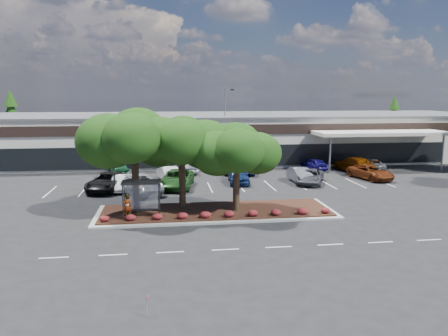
{
  "coord_description": "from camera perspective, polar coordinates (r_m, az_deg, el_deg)",
  "views": [
    {
      "loc": [
        -5.74,
        -28.06,
        8.88
      ],
      "look_at": [
        -0.69,
        9.23,
        2.6
      ],
      "focal_mm": 35.0,
      "sensor_mm": 36.0,
      "label": 1
    }
  ],
  "objects": [
    {
      "name": "car_1",
      "position": [
        42.28,
        -13.31,
        -1.91
      ],
      "size": [
        1.6,
        4.42,
        1.45
      ],
      "primitive_type": "imported",
      "rotation": [
        0.0,
        0.0,
        -0.02
      ],
      "color": "white",
      "rests_on": "ground"
    },
    {
      "name": "light_pole",
      "position": [
        56.77,
        0.22,
        4.89
      ],
      "size": [
        1.43,
        0.57,
        9.8
      ],
      "rotation": [
        0.0,
        0.0,
        -0.15
      ],
      "color": "#ABABA6",
      "rests_on": "ground"
    },
    {
      "name": "car_3",
      "position": [
        42.53,
        -6.19,
        -1.45
      ],
      "size": [
        3.85,
        6.59,
        1.72
      ],
      "primitive_type": "imported",
      "rotation": [
        0.0,
        0.0,
        -0.17
      ],
      "color": "#21531D",
      "rests_on": "ground"
    },
    {
      "name": "landscape_island",
      "position": [
        33.45,
        -1.03,
        -5.7
      ],
      "size": [
        18.0,
        6.0,
        0.26
      ],
      "color": "#ABABA6",
      "rests_on": "ground"
    },
    {
      "name": "car_6",
      "position": [
        45.18,
        11.18,
        -1.1
      ],
      "size": [
        4.38,
        5.75,
        1.45
      ],
      "primitive_type": "imported",
      "rotation": [
        0.0,
        0.0,
        -0.43
      ],
      "color": "#4E4E55",
      "rests_on": "ground"
    },
    {
      "name": "car_11",
      "position": [
        50.48,
        -4.95,
        0.21
      ],
      "size": [
        3.0,
        4.94,
        1.57
      ],
      "primitive_type": "imported",
      "rotation": [
        0.0,
        0.0,
        3.41
      ],
      "color": "#99A0A4",
      "rests_on": "ground"
    },
    {
      "name": "person_waiting",
      "position": [
        31.56,
        -12.55,
        -4.97
      ],
      "size": [
        0.75,
        0.63,
        1.75
      ],
      "primitive_type": "imported",
      "rotation": [
        0.0,
        0.0,
        3.54
      ],
      "color": "#594C47",
      "rests_on": "landscape_island"
    },
    {
      "name": "car_4",
      "position": [
        44.54,
        1.91,
        -0.92
      ],
      "size": [
        2.41,
        5.11,
        1.69
      ],
      "primitive_type": "imported",
      "rotation": [
        0.0,
        0.0,
        -0.09
      ],
      "color": "navy",
      "rests_on": "ground"
    },
    {
      "name": "ground",
      "position": [
        29.99,
        3.7,
        -7.77
      ],
      "size": [
        160.0,
        160.0,
        0.0
      ],
      "primitive_type": "plane",
      "color": "black",
      "rests_on": "ground"
    },
    {
      "name": "shrub_row",
      "position": [
        31.33,
        -0.58,
        -6.02
      ],
      "size": [
        17.0,
        0.8,
        0.5
      ],
      "primitive_type": null,
      "color": "maroon",
      "rests_on": "landscape_island"
    },
    {
      "name": "car_5",
      "position": [
        45.47,
        9.98,
        -0.95
      ],
      "size": [
        1.79,
        4.69,
        1.52
      ],
      "primitive_type": "imported",
      "rotation": [
        0.0,
        0.0,
        0.04
      ],
      "color": "slate",
      "rests_on": "ground"
    },
    {
      "name": "island_tree_mid",
      "position": [
        33.65,
        -5.52,
        0.95
      ],
      "size": [
        6.6,
        6.6,
        7.32
      ],
      "primitive_type": null,
      "color": "#1A3E0E",
      "rests_on": "landscape_island"
    },
    {
      "name": "retail_store",
      "position": [
        62.5,
        -2.37,
        4.21
      ],
      "size": [
        80.4,
        25.2,
        6.25
      ],
      "color": "silver",
      "rests_on": "ground"
    },
    {
      "name": "car_0",
      "position": [
        42.6,
        -15.01,
        -1.73
      ],
      "size": [
        3.96,
        6.48,
        1.68
      ],
      "primitive_type": "imported",
      "rotation": [
        0.0,
        0.0,
        -0.21
      ],
      "color": "black",
      "rests_on": "ground"
    },
    {
      "name": "car_13",
      "position": [
        50.51,
        2.59,
        0.32
      ],
      "size": [
        4.27,
        6.65,
        1.71
      ],
      "primitive_type": "imported",
      "rotation": [
        0.0,
        0.0,
        2.89
      ],
      "color": "navy",
      "rests_on": "ground"
    },
    {
      "name": "car_17",
      "position": [
        55.8,
        18.66,
        0.51
      ],
      "size": [
        2.69,
        4.97,
        1.33
      ],
      "primitive_type": "imported",
      "rotation": [
        0.0,
        0.0,
        3.04
      ],
      "color": "slate",
      "rests_on": "ground"
    },
    {
      "name": "bus_shelter",
      "position": [
        31.75,
        -10.74,
        -2.65
      ],
      "size": [
        2.75,
        1.55,
        2.59
      ],
      "color": "black",
      "rests_on": "landscape_island"
    },
    {
      "name": "car_10",
      "position": [
        46.42,
        -7.31,
        -0.67
      ],
      "size": [
        2.54,
        4.88,
        1.53
      ],
      "primitive_type": "imported",
      "rotation": [
        0.0,
        0.0,
        3.35
      ],
      "color": "silver",
      "rests_on": "ground"
    },
    {
      "name": "car_9",
      "position": [
        50.52,
        -13.58,
        -0.04
      ],
      "size": [
        2.96,
        4.78,
        1.52
      ],
      "primitive_type": "imported",
      "rotation": [
        0.0,
        0.0,
        3.42
      ],
      "color": "#194F2B",
      "rests_on": "ground"
    },
    {
      "name": "island_tree_west",
      "position": [
        32.97,
        -11.57,
        1.13
      ],
      "size": [
        7.2,
        7.2,
        7.89
      ],
      "primitive_type": null,
      "color": "#1A3E0E",
      "rests_on": "landscape_island"
    },
    {
      "name": "island_tree_east",
      "position": [
        32.64,
        1.63,
        0.0
      ],
      "size": [
        5.8,
        5.8,
        6.5
      ],
      "primitive_type": null,
      "color": "#1A3E0E",
      "rests_on": "landscape_island"
    },
    {
      "name": "car_2",
      "position": [
        40.79,
        -10.91,
        -2.05
      ],
      "size": [
        5.08,
        6.78,
        1.71
      ],
      "primitive_type": "imported",
      "rotation": [
        0.0,
        0.0,
        0.42
      ],
      "color": "#B5B5B5",
      "rests_on": "ground"
    },
    {
      "name": "survey_stake",
      "position": [
        18.69,
        -9.94,
        -17.01
      ],
      "size": [
        0.07,
        0.14,
        0.91
      ],
      "color": "tan",
      "rests_on": "ground"
    },
    {
      "name": "conifer_north_east",
      "position": [
        82.41,
        21.24,
        5.79
      ],
      "size": [
        3.96,
        3.96,
        9.0
      ],
      "primitive_type": "cone",
      "color": "#1A3E0E",
      "rests_on": "ground"
    },
    {
      "name": "car_15",
      "position": [
        53.7,
        11.75,
        0.52
      ],
      "size": [
        2.54,
        4.38,
        1.4
      ],
      "primitive_type": "imported",
      "rotation": [
        0.0,
        0.0,
        3.37
      ],
      "color": "navy",
      "rests_on": "ground"
    },
    {
      "name": "lane_markings",
      "position": [
        39.89,
        0.55,
        -3.38
      ],
      "size": [
        33.12,
        20.06,
        0.01
      ],
      "color": "silver",
      "rests_on": "ground"
    },
    {
      "name": "conifer_north_west",
      "position": [
        78.03,
        -25.96,
        5.68
      ],
      "size": [
        4.4,
        4.4,
        10.0
      ],
      "primitive_type": "cone",
      "color": "#1A3E0E",
      "rests_on": "ground"
    },
    {
      "name": "car_8",
      "position": [
        49.19,
        18.62,
        -0.53
      ],
      "size": [
        3.88,
        5.91,
        1.51
      ],
      "primitive_type": "imported",
      "rotation": [
        0.0,
        0.0,
        0.27
      ],
      "color": "maroon",
      "rests_on": "ground"
    },
    {
      "name": "car_12",
      "position": [
        50.17,
        1.21,
        0.09
      ],
      "size": [
        3.21,
        5.14,
        1.39
      ],
      "primitive_type": "imported",
      "rotation": [
        0.0,
        0.0,
        2.86
      ],
      "color": "slate",
      "rests_on": "ground"
    },
    {
      "name": "car_16",
      "position": [
        53.76,
        16.55,
        0.5
      ],
      "size": [
        3.59,
        6.31,
        1.72
      ],
      "primitive_type": "imported",
      "rotation": [
        0.0,
        0.0,
        3.35
      ],
      "color": "#743405",
      "rests_on": "ground"
    }
  ]
}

